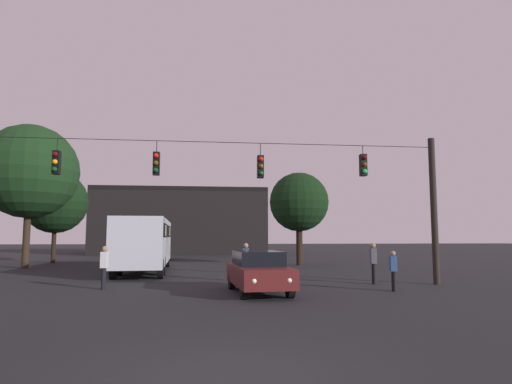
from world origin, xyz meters
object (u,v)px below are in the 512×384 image
(tree_behind_building, at_px, (56,202))
(tree_right_far, at_px, (299,202))
(city_bus, at_px, (146,240))
(car_near_right, at_px, (258,271))
(pedestrian_crossing_left, at_px, (246,260))
(pedestrian_crossing_center, at_px, (373,260))
(tree_left_silhouette, at_px, (30,172))
(car_far_left, at_px, (158,251))
(pedestrian_crossing_right, at_px, (104,265))
(pedestrian_near_bus, at_px, (393,269))

(tree_behind_building, distance_m, tree_right_far, 19.04)
(city_bus, distance_m, tree_behind_building, 12.96)
(car_near_right, relative_size, pedestrian_crossing_left, 2.54)
(pedestrian_crossing_center, height_order, tree_left_silhouette, tree_left_silhouette)
(pedestrian_crossing_left, relative_size, tree_right_far, 0.26)
(city_bus, bearing_deg, car_far_left, 92.66)
(city_bus, height_order, tree_behind_building, tree_behind_building)
(pedestrian_crossing_right, relative_size, pedestrian_near_bus, 1.11)
(car_far_left, distance_m, pedestrian_near_bus, 24.42)
(city_bus, bearing_deg, tree_left_silhouette, 154.50)
(car_far_left, distance_m, pedestrian_crossing_left, 18.58)
(car_near_right, xyz_separation_m, tree_left_silhouette, (-13.52, 13.84, 5.51))
(car_far_left, bearing_deg, tree_behind_building, -164.33)
(pedestrian_near_bus, height_order, tree_right_far, tree_right_far)
(tree_right_far, bearing_deg, car_far_left, 147.23)
(car_near_right, relative_size, pedestrian_near_bus, 2.94)
(city_bus, xyz_separation_m, pedestrian_crossing_center, (10.75, -7.57, -0.85))
(city_bus, relative_size, pedestrian_crossing_right, 6.61)
(car_near_right, xyz_separation_m, pedestrian_crossing_center, (5.34, 2.41, 0.22))
(pedestrian_crossing_left, xyz_separation_m, tree_left_silhouette, (-13.43, 9.76, 5.31))
(pedestrian_crossing_center, relative_size, pedestrian_crossing_right, 1.06)
(pedestrian_near_bus, bearing_deg, pedestrian_crossing_left, 141.86)
(tree_left_silhouette, bearing_deg, car_near_right, -45.68)
(pedestrian_crossing_center, distance_m, tree_right_far, 12.91)
(pedestrian_crossing_center, height_order, tree_right_far, tree_right_far)
(city_bus, relative_size, car_far_left, 2.55)
(car_far_left, distance_m, tree_left_silhouette, 12.22)
(car_near_right, height_order, pedestrian_crossing_left, pedestrian_crossing_left)
(car_far_left, bearing_deg, pedestrian_crossing_left, -71.58)
(pedestrian_crossing_center, distance_m, pedestrian_near_bus, 2.45)
(tree_right_far, bearing_deg, pedestrian_crossing_left, -114.26)
(city_bus, height_order, car_near_right, city_bus)
(city_bus, height_order, tree_right_far, tree_right_far)
(tree_left_silhouette, bearing_deg, pedestrian_crossing_right, -57.60)
(car_near_right, bearing_deg, pedestrian_crossing_center, 24.27)
(pedestrian_near_bus, bearing_deg, pedestrian_crossing_right, 170.56)
(pedestrian_crossing_right, bearing_deg, pedestrian_near_bus, -9.44)
(city_bus, relative_size, pedestrian_crossing_left, 6.35)
(pedestrian_near_bus, distance_m, tree_right_far, 15.30)
(car_near_right, height_order, tree_left_silhouette, tree_left_silhouette)
(pedestrian_crossing_left, relative_size, pedestrian_crossing_center, 0.99)
(pedestrian_crossing_center, xyz_separation_m, pedestrian_crossing_right, (-11.21, -0.61, -0.06))
(pedestrian_crossing_right, bearing_deg, tree_left_silhouette, 122.40)
(pedestrian_crossing_center, bearing_deg, car_near_right, -155.73)
(pedestrian_crossing_center, bearing_deg, pedestrian_near_bus, -94.36)
(car_near_right, relative_size, pedestrian_crossing_center, 2.51)
(car_far_left, height_order, pedestrian_crossing_center, pedestrian_crossing_center)
(car_near_right, relative_size, car_far_left, 1.02)
(car_far_left, bearing_deg, pedestrian_crossing_center, -59.66)
(car_far_left, bearing_deg, pedestrian_near_bus, -62.93)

